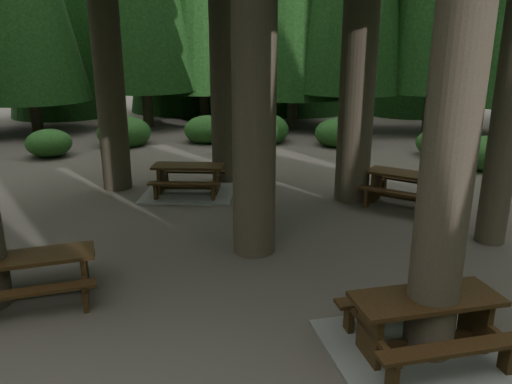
% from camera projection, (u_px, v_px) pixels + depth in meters
% --- Properties ---
extents(ground, '(80.00, 80.00, 0.00)m').
position_uv_depth(ground, '(214.00, 250.00, 10.16)').
color(ground, '#4D453E').
rests_on(ground, ground).
extents(picnic_table_a, '(3.21, 3.03, 0.86)m').
position_uv_depth(picnic_table_a, '(423.00, 333.00, 6.75)').
color(picnic_table_a, gray).
rests_on(picnic_table_a, ground).
extents(picnic_table_c, '(2.82, 2.50, 0.83)m').
position_uv_depth(picnic_table_c, '(189.00, 184.00, 13.76)').
color(picnic_table_c, gray).
rests_on(picnic_table_c, ground).
extents(picnic_table_d, '(2.36, 2.11, 0.86)m').
position_uv_depth(picnic_table_d, '(406.00, 184.00, 12.73)').
color(picnic_table_d, black).
rests_on(picnic_table_d, ground).
extents(picnic_table_e, '(2.35, 2.25, 0.80)m').
position_uv_depth(picnic_table_e, '(36.00, 270.00, 8.07)').
color(picnic_table_e, black).
rests_on(picnic_table_e, ground).
extents(shrub_ring, '(23.86, 24.64, 1.49)m').
position_uv_depth(shrub_ring, '(257.00, 222.00, 10.56)').
color(shrub_ring, '#1B511F').
rests_on(shrub_ring, ground).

